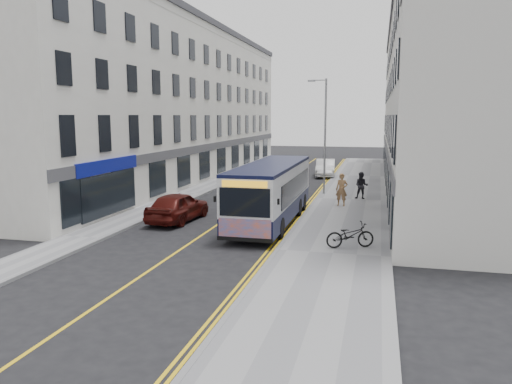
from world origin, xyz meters
The scene contains 17 objects.
ground centered at (0.00, 0.00, 0.00)m, with size 140.00×140.00×0.00m, color black.
pavement_east centered at (6.25, 12.00, 0.06)m, with size 4.50×64.00×0.12m, color gray.
pavement_west centered at (-5.00, 12.00, 0.06)m, with size 2.00×64.00×0.12m, color gray.
kerb_east centered at (4.00, 12.00, 0.07)m, with size 0.18×64.00×0.13m, color slate.
kerb_west centered at (-4.00, 12.00, 0.07)m, with size 0.18×64.00×0.13m, color slate.
road_centre_line centered at (0.00, 12.00, 0.00)m, with size 0.12×64.00×0.01m, color yellow.
road_dbl_yellow_inner centered at (3.55, 12.00, 0.00)m, with size 0.10×64.00×0.01m, color yellow.
road_dbl_yellow_outer centered at (3.75, 12.00, 0.00)m, with size 0.10×64.00×0.01m, color yellow.
terrace_east centered at (11.50, 21.00, 6.50)m, with size 6.00×46.00×13.00m, color beige.
terrace_west centered at (-9.00, 21.00, 6.50)m, with size 6.00×46.00×13.00m, color silver.
streetlamp centered at (4.17, 14.00, 4.38)m, with size 1.32×0.18×8.00m.
city_bus centered at (2.57, 4.28, 1.69)m, with size 2.48×10.62×3.08m.
bicycle centered at (6.85, -0.24, 0.65)m, with size 0.70×2.02×1.06m, color black.
pedestrian_near centered at (5.79, 9.48, 1.10)m, with size 0.72×0.47×1.97m, color #976D45.
pedestrian_far centered at (6.87, 12.26, 1.00)m, with size 0.85×0.67×1.76m, color black.
car_white centered at (3.20, 24.91, 0.78)m, with size 1.66×4.76×1.57m, color silver.
car_maroon centered at (-2.28, 3.47, 0.79)m, with size 1.86×4.62×1.57m, color #450F0B.
Camera 1 is at (7.86, -20.58, 5.52)m, focal length 35.00 mm.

